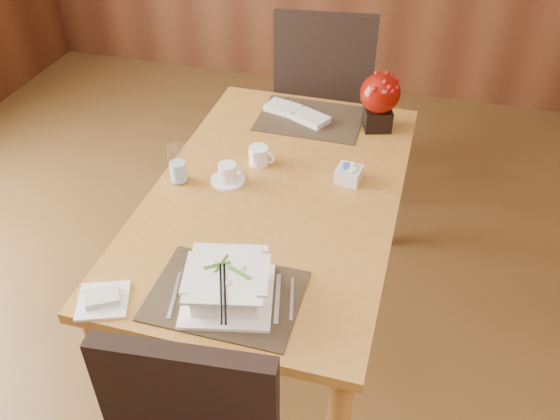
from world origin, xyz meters
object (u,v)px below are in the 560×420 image
(creamer_jug, at_px, (259,155))
(berry_decor, at_px, (380,99))
(sugar_caddy, at_px, (349,174))
(far_chair, at_px, (324,94))
(dining_table, at_px, (276,211))
(coffee_cup, at_px, (227,174))
(bread_plate, at_px, (103,301))
(soup_setting, at_px, (227,286))
(water_glass, at_px, (177,164))

(creamer_jug, height_order, berry_decor, berry_decor)
(sugar_caddy, xyz_separation_m, far_chair, (-0.29, 0.92, -0.17))
(dining_table, height_order, coffee_cup, coffee_cup)
(coffee_cup, bearing_deg, bread_plate, -102.48)
(soup_setting, relative_size, bread_plate, 2.16)
(dining_table, xyz_separation_m, sugar_caddy, (0.25, 0.14, 0.12))
(coffee_cup, relative_size, water_glass, 0.85)
(berry_decor, bearing_deg, sugar_caddy, -96.27)
(water_glass, xyz_separation_m, far_chair, (0.33, 1.10, -0.22))
(dining_table, xyz_separation_m, bread_plate, (-0.34, -0.67, 0.10))
(soup_setting, distance_m, water_glass, 0.64)
(coffee_cup, bearing_deg, water_glass, -164.51)
(soup_setting, xyz_separation_m, bread_plate, (-0.35, -0.11, -0.05))
(dining_table, distance_m, berry_decor, 0.67)
(creamer_jug, relative_size, sugar_caddy, 1.10)
(dining_table, height_order, water_glass, water_glass)
(berry_decor, height_order, far_chair, far_chair)
(soup_setting, relative_size, berry_decor, 1.29)
(soup_setting, distance_m, berry_decor, 1.15)
(berry_decor, bearing_deg, creamer_jug, -135.83)
(soup_setting, xyz_separation_m, berry_decor, (0.28, 1.11, 0.09))
(coffee_cup, distance_m, water_glass, 0.19)
(soup_setting, bearing_deg, far_chair, 78.87)
(soup_setting, xyz_separation_m, far_chair, (-0.05, 1.62, -0.19))
(creamer_jug, bearing_deg, far_chair, 96.47)
(far_chair, bearing_deg, berry_decor, 116.09)
(soup_setting, bearing_deg, dining_table, 78.06)
(berry_decor, bearing_deg, bread_plate, -117.38)
(soup_setting, bearing_deg, creamer_jug, 87.04)
(berry_decor, relative_size, far_chair, 0.23)
(water_glass, relative_size, creamer_jug, 1.56)
(soup_setting, height_order, bread_plate, soup_setting)
(soup_setting, relative_size, creamer_jug, 3.21)
(coffee_cup, height_order, sugar_caddy, coffee_cup)
(berry_decor, bearing_deg, far_chair, 123.41)
(water_glass, bearing_deg, bread_plate, -87.60)
(sugar_caddy, relative_size, bread_plate, 0.61)
(berry_decor, distance_m, bread_plate, 1.39)
(sugar_caddy, xyz_separation_m, berry_decor, (0.05, 0.41, 0.11))
(bread_plate, bearing_deg, dining_table, 62.85)
(dining_table, height_order, sugar_caddy, sugar_caddy)
(dining_table, distance_m, water_glass, 0.41)
(dining_table, bearing_deg, creamer_jug, 126.09)
(soup_setting, bearing_deg, water_glass, 113.29)
(water_glass, bearing_deg, creamer_jug, 37.96)
(dining_table, xyz_separation_m, berry_decor, (0.29, 0.56, 0.24))
(creamer_jug, bearing_deg, soup_setting, -68.80)
(water_glass, xyz_separation_m, berry_decor, (0.66, 0.59, 0.06))
(far_chair, bearing_deg, dining_table, 84.94)
(dining_table, xyz_separation_m, soup_setting, (0.01, -0.56, 0.15))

